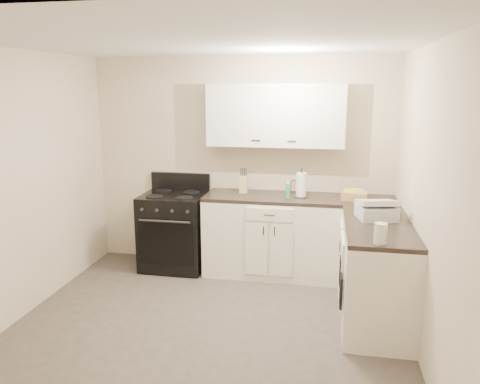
% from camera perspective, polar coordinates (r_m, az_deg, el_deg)
% --- Properties ---
extents(floor, '(3.60, 3.60, 0.00)m').
position_cam_1_polar(floor, '(4.38, -4.32, -16.83)').
color(floor, '#473F38').
rests_on(floor, ground).
extents(ceiling, '(3.60, 3.60, 0.00)m').
position_cam_1_polar(ceiling, '(3.82, -4.98, 17.82)').
color(ceiling, white).
rests_on(ceiling, wall_back).
extents(wall_back, '(3.60, 0.00, 3.60)m').
position_cam_1_polar(wall_back, '(5.64, 0.13, 3.48)').
color(wall_back, beige).
rests_on(wall_back, ground).
extents(wall_right, '(0.00, 3.60, 3.60)m').
position_cam_1_polar(wall_right, '(3.87, 22.09, -1.80)').
color(wall_right, beige).
rests_on(wall_right, ground).
extents(wall_left, '(0.00, 3.60, 3.60)m').
position_cam_1_polar(wall_left, '(4.71, -26.28, 0.29)').
color(wall_left, beige).
rests_on(wall_left, ground).
extents(wall_front, '(3.60, 0.00, 3.60)m').
position_cam_1_polar(wall_front, '(2.31, -16.50, -10.96)').
color(wall_front, beige).
rests_on(wall_front, ground).
extents(base_cabinets_back, '(1.55, 0.60, 0.90)m').
position_cam_1_polar(base_cabinets_back, '(5.48, 3.95, -5.45)').
color(base_cabinets_back, white).
rests_on(base_cabinets_back, floor).
extents(base_cabinets_right, '(0.60, 1.90, 0.90)m').
position_cam_1_polar(base_cabinets_right, '(4.86, 15.85, -8.34)').
color(base_cabinets_right, white).
rests_on(base_cabinets_right, floor).
extents(countertop_back, '(1.55, 0.60, 0.04)m').
position_cam_1_polar(countertop_back, '(5.35, 4.03, -0.67)').
color(countertop_back, black).
rests_on(countertop_back, base_cabinets_back).
extents(countertop_right, '(0.60, 1.90, 0.04)m').
position_cam_1_polar(countertop_right, '(4.72, 16.20, -3.00)').
color(countertop_right, black).
rests_on(countertop_right, base_cabinets_right).
extents(upper_cabinets, '(1.55, 0.30, 0.70)m').
position_cam_1_polar(upper_cabinets, '(5.37, 4.37, 9.31)').
color(upper_cabinets, white).
rests_on(upper_cabinets, wall_back).
extents(stove, '(0.74, 0.64, 0.90)m').
position_cam_1_polar(stove, '(5.70, -7.98, -4.72)').
color(stove, black).
rests_on(stove, floor).
extents(knife_block, '(0.10, 0.09, 0.20)m').
position_cam_1_polar(knife_block, '(5.46, 0.42, 0.95)').
color(knife_block, '#DAC286').
rests_on(knife_block, countertop_back).
extents(paper_towel, '(0.12, 0.12, 0.28)m').
position_cam_1_polar(paper_towel, '(5.30, 7.46, 0.86)').
color(paper_towel, white).
rests_on(paper_towel, countertop_back).
extents(soap_bottle, '(0.06, 0.06, 0.16)m').
position_cam_1_polar(soap_bottle, '(5.25, 5.84, 0.16)').
color(soap_bottle, '#3FA459').
rests_on(soap_bottle, countertop_back).
extents(picture_frame, '(0.12, 0.05, 0.14)m').
position_cam_1_polar(picture_frame, '(5.56, 6.78, 0.74)').
color(picture_frame, black).
rests_on(picture_frame, countertop_back).
extents(wicker_basket, '(0.30, 0.23, 0.09)m').
position_cam_1_polar(wicker_basket, '(5.28, 13.81, -0.47)').
color(wicker_basket, tan).
rests_on(wicker_basket, countertop_right).
extents(countertop_grill, '(0.40, 0.38, 0.12)m').
position_cam_1_polar(countertop_grill, '(4.59, 16.27, -2.37)').
color(countertop_grill, silver).
rests_on(countertop_grill, countertop_right).
extents(glass_jar, '(0.11, 0.11, 0.17)m').
position_cam_1_polar(glass_jar, '(3.87, 16.75, -4.87)').
color(glass_jar, silver).
rests_on(glass_jar, countertop_right).
extents(oven_mitt_near, '(0.02, 0.16, 0.28)m').
position_cam_1_polar(oven_mitt_near, '(4.22, 12.21, -11.71)').
color(oven_mitt_near, black).
rests_on(oven_mitt_near, base_cabinets_right).
extents(oven_mitt_far, '(0.02, 0.15, 0.26)m').
position_cam_1_polar(oven_mitt_far, '(4.46, 12.16, -9.38)').
color(oven_mitt_far, black).
rests_on(oven_mitt_far, base_cabinets_right).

